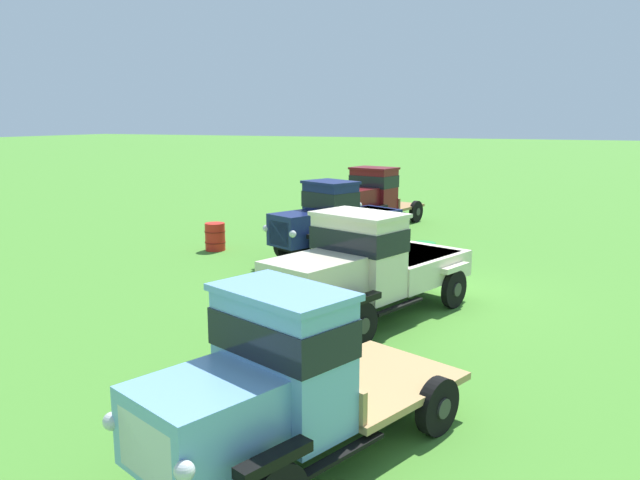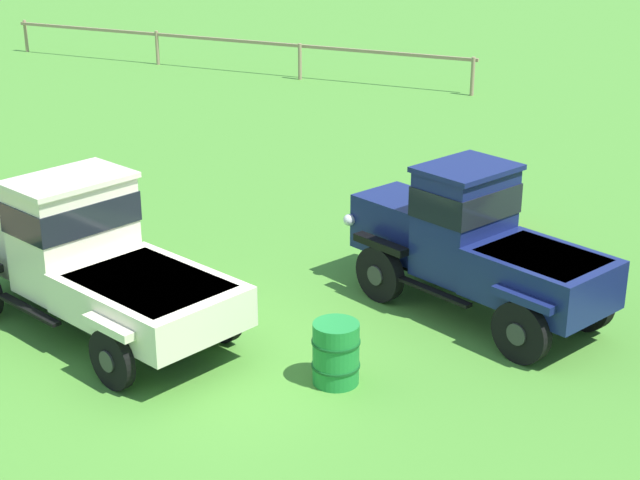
{
  "view_description": "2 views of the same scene",
  "coord_description": "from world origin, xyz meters",
  "px_view_note": "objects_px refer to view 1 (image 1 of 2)",
  "views": [
    {
      "loc": [
        -13.99,
        -3.96,
        4.13
      ],
      "look_at": [
        0.67,
        2.55,
        1.0
      ],
      "focal_mm": 35.0,
      "sensor_mm": 36.0,
      "label": 1
    },
    {
      "loc": [
        6.72,
        -10.63,
        6.58
      ],
      "look_at": [
        0.67,
        2.55,
        1.0
      ],
      "focal_mm": 55.0,
      "sensor_mm": 36.0,
      "label": 2
    }
  ],
  "objects_px": {
    "vintage_truck_midrow_center": "(335,220)",
    "oil_drum_beside_row": "(423,259)",
    "vintage_truck_far_side": "(370,196)",
    "oil_drum_near_fence": "(215,237)",
    "vintage_truck_foreground_near": "(275,382)",
    "vintage_truck_second_in_line": "(366,267)"
  },
  "relations": [
    {
      "from": "vintage_truck_foreground_near",
      "to": "oil_drum_near_fence",
      "type": "height_order",
      "value": "vintage_truck_foreground_near"
    },
    {
      "from": "vintage_truck_far_side",
      "to": "oil_drum_beside_row",
      "type": "distance_m",
      "value": 7.63
    },
    {
      "from": "vintage_truck_foreground_near",
      "to": "vintage_truck_midrow_center",
      "type": "distance_m",
      "value": 11.62
    },
    {
      "from": "vintage_truck_midrow_center",
      "to": "vintage_truck_far_side",
      "type": "relative_size",
      "value": 0.96
    },
    {
      "from": "vintage_truck_foreground_near",
      "to": "oil_drum_near_fence",
      "type": "distance_m",
      "value": 12.96
    },
    {
      "from": "vintage_truck_far_side",
      "to": "oil_drum_near_fence",
      "type": "height_order",
      "value": "vintage_truck_far_side"
    },
    {
      "from": "vintage_truck_second_in_line",
      "to": "oil_drum_near_fence",
      "type": "relative_size",
      "value": 6.39
    },
    {
      "from": "vintage_truck_second_in_line",
      "to": "vintage_truck_far_side",
      "type": "relative_size",
      "value": 1.15
    },
    {
      "from": "vintage_truck_second_in_line",
      "to": "oil_drum_beside_row",
      "type": "height_order",
      "value": "vintage_truck_second_in_line"
    },
    {
      "from": "vintage_truck_midrow_center",
      "to": "oil_drum_beside_row",
      "type": "bearing_deg",
      "value": -108.6
    },
    {
      "from": "vintage_truck_far_side",
      "to": "oil_drum_beside_row",
      "type": "relative_size",
      "value": 5.52
    },
    {
      "from": "vintage_truck_midrow_center",
      "to": "vintage_truck_far_side",
      "type": "xyz_separation_m",
      "value": [
        5.57,
        0.85,
        0.05
      ]
    },
    {
      "from": "vintage_truck_midrow_center",
      "to": "vintage_truck_far_side",
      "type": "bearing_deg",
      "value": 8.67
    },
    {
      "from": "vintage_truck_midrow_center",
      "to": "oil_drum_near_fence",
      "type": "height_order",
      "value": "vintage_truck_midrow_center"
    },
    {
      "from": "vintage_truck_second_in_line",
      "to": "oil_drum_beside_row",
      "type": "bearing_deg",
      "value": -1.89
    },
    {
      "from": "oil_drum_beside_row",
      "to": "oil_drum_near_fence",
      "type": "height_order",
      "value": "oil_drum_beside_row"
    },
    {
      "from": "vintage_truck_second_in_line",
      "to": "vintage_truck_midrow_center",
      "type": "bearing_deg",
      "value": 28.65
    },
    {
      "from": "vintage_truck_far_side",
      "to": "oil_drum_near_fence",
      "type": "distance_m",
      "value": 6.9
    },
    {
      "from": "vintage_truck_midrow_center",
      "to": "oil_drum_near_fence",
      "type": "relative_size",
      "value": 5.31
    },
    {
      "from": "vintage_truck_second_in_line",
      "to": "oil_drum_near_fence",
      "type": "distance_m",
      "value": 8.19
    },
    {
      "from": "vintage_truck_second_in_line",
      "to": "oil_drum_near_fence",
      "type": "bearing_deg",
      "value": 55.6
    },
    {
      "from": "oil_drum_beside_row",
      "to": "vintage_truck_second_in_line",
      "type": "bearing_deg",
      "value": 178.11
    }
  ]
}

